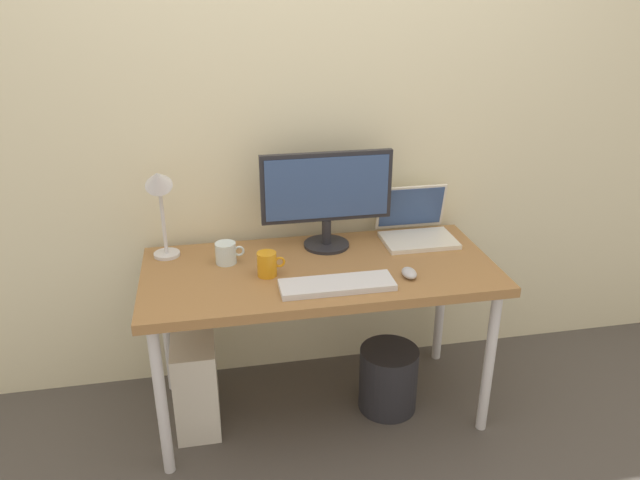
% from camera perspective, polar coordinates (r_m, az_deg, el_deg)
% --- Properties ---
extents(ground_plane, '(6.00, 6.00, 0.00)m').
position_cam_1_polar(ground_plane, '(2.88, 0.00, -15.32)').
color(ground_plane, '#4C4742').
extents(back_wall, '(4.40, 0.04, 2.60)m').
position_cam_1_polar(back_wall, '(2.67, -1.63, 12.63)').
color(back_wall, beige).
rests_on(back_wall, ground_plane).
extents(desk, '(1.44, 0.66, 0.71)m').
position_cam_1_polar(desk, '(2.52, 0.00, -3.80)').
color(desk, olive).
rests_on(desk, ground_plane).
extents(monitor, '(0.57, 0.20, 0.43)m').
position_cam_1_polar(monitor, '(2.59, 0.64, 4.38)').
color(monitor, '#232328').
rests_on(monitor, desk).
extents(laptop, '(0.32, 0.26, 0.23)m').
position_cam_1_polar(laptop, '(2.78, 8.94, 1.31)').
color(laptop, silver).
rests_on(laptop, desk).
extents(desk_lamp, '(0.11, 0.16, 0.42)m').
position_cam_1_polar(desk_lamp, '(2.54, -14.83, 4.30)').
color(desk_lamp, silver).
rests_on(desk_lamp, desk).
extents(keyboard, '(0.44, 0.14, 0.02)m').
position_cam_1_polar(keyboard, '(2.33, 1.61, -4.23)').
color(keyboard, silver).
rests_on(keyboard, desk).
extents(mouse, '(0.06, 0.09, 0.03)m').
position_cam_1_polar(mouse, '(2.43, 8.37, -3.08)').
color(mouse, '#B2B2B7').
rests_on(mouse, desk).
extents(coffee_mug, '(0.11, 0.08, 0.10)m').
position_cam_1_polar(coffee_mug, '(2.41, -4.96, -2.27)').
color(coffee_mug, orange).
rests_on(coffee_mug, desk).
extents(glass_cup, '(0.12, 0.09, 0.09)m').
position_cam_1_polar(glass_cup, '(2.54, -8.80, -1.21)').
color(glass_cup, silver).
rests_on(glass_cup, desk).
extents(computer_tower, '(0.18, 0.36, 0.42)m').
position_cam_1_polar(computer_tower, '(2.74, -11.56, -12.62)').
color(computer_tower, silver).
rests_on(computer_tower, ground_plane).
extents(wastebasket, '(0.26, 0.26, 0.30)m').
position_cam_1_polar(wastebasket, '(2.81, 6.41, -12.80)').
color(wastebasket, '#232328').
rests_on(wastebasket, ground_plane).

